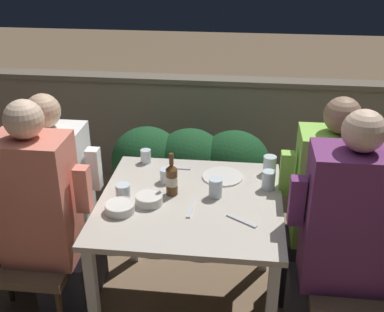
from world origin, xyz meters
TOP-DOWN VIEW (x-y plane):
  - ground_plane at (0.00, 0.00)m, footprint 16.00×16.00m
  - parapet_wall at (0.00, 1.65)m, footprint 9.00×0.18m
  - dining_table at (0.00, 0.00)m, footprint 0.95×0.93m
  - planter_hedge at (-0.11, 0.93)m, footprint 1.15×0.47m
  - chair_left_near at (-0.94, -0.16)m, footprint 0.46×0.46m
  - person_coral_top at (-0.74, -0.16)m, footprint 0.47×0.26m
  - chair_left_far at (-0.98, 0.15)m, footprint 0.46×0.46m
  - person_white_polo at (-0.78, 0.15)m, footprint 0.48×0.26m
  - chair_right_near at (0.94, -0.17)m, footprint 0.46×0.46m
  - person_purple_stripe at (0.74, -0.17)m, footprint 0.49×0.26m
  - chair_right_far at (0.92, 0.18)m, footprint 0.46×0.46m
  - person_green_blouse at (0.72, 0.18)m, footprint 0.48×0.26m
  - beer_bottle at (-0.10, 0.05)m, footprint 0.06×0.06m
  - plate_0 at (0.15, 0.26)m, footprint 0.23×0.23m
  - bowl_0 at (-0.34, -0.16)m, footprint 0.15×0.15m
  - bowl_1 at (-0.21, -0.06)m, footprint 0.14×0.14m
  - glass_cup_0 at (0.41, 0.16)m, footprint 0.07×0.07m
  - glass_cup_1 at (-0.16, 0.18)m, footprint 0.07×0.07m
  - glass_cup_2 at (-0.35, -0.03)m, footprint 0.08×0.08m
  - glass_cup_3 at (0.42, 0.35)m, footprint 0.08×0.08m
  - glass_cup_4 at (0.13, 0.05)m, footprint 0.07×0.07m
  - glass_cup_5 at (-0.32, 0.40)m, footprint 0.06×0.06m
  - fork_0 at (0.27, -0.17)m, footprint 0.15×0.11m
  - fork_1 at (-0.12, 0.34)m, footprint 0.17×0.02m
  - fork_2 at (0.01, -0.09)m, footprint 0.03×0.17m
  - potted_plant at (1.13, 0.57)m, footprint 0.31×0.31m

SIDE VIEW (x-z plane):
  - ground_plane at x=0.00m, z-range 0.00..0.00m
  - planter_hedge at x=-0.11m, z-range 0.04..0.78m
  - potted_plant at x=1.13m, z-range 0.08..0.78m
  - parapet_wall at x=0.00m, z-range 0.01..0.92m
  - chair_left_near at x=-0.94m, z-range 0.08..0.94m
  - chair_left_far at x=-0.98m, z-range 0.08..0.94m
  - chair_right_near at x=0.94m, z-range 0.08..0.94m
  - chair_right_far at x=0.92m, z-range 0.08..0.94m
  - person_white_polo at x=-0.78m, z-range 0.00..1.25m
  - person_green_blouse at x=0.72m, z-range 0.00..1.28m
  - dining_table at x=0.00m, z-range 0.28..1.03m
  - person_coral_top at x=-0.74m, z-range 0.01..1.33m
  - person_purple_stripe at x=0.74m, z-range 0.00..1.35m
  - fork_0 at x=0.27m, z-range 0.75..0.76m
  - fork_1 at x=-0.12m, z-range 0.75..0.76m
  - fork_2 at x=0.01m, z-range 0.75..0.76m
  - plate_0 at x=0.15m, z-range 0.75..0.76m
  - bowl_0 at x=-0.34m, z-range 0.75..0.80m
  - bowl_1 at x=-0.21m, z-range 0.75..0.80m
  - glass_cup_1 at x=-0.16m, z-range 0.75..0.83m
  - glass_cup_2 at x=-0.35m, z-range 0.75..0.83m
  - glass_cup_5 at x=-0.32m, z-range 0.75..0.83m
  - glass_cup_4 at x=0.13m, z-range 0.75..0.85m
  - glass_cup_0 at x=0.41m, z-range 0.75..0.85m
  - glass_cup_3 at x=0.42m, z-range 0.75..0.86m
  - beer_bottle at x=-0.10m, z-range 0.72..0.96m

